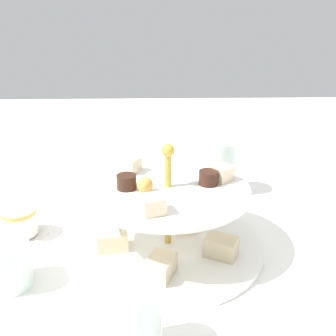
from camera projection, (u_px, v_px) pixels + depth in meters
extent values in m
plane|color=white|center=(168.00, 247.00, 0.65)|extent=(2.40, 2.40, 0.00)
cylinder|color=white|center=(168.00, 245.00, 0.65)|extent=(0.31, 0.31, 0.01)
cylinder|color=white|center=(168.00, 189.00, 0.61)|extent=(0.25, 0.25, 0.01)
cylinder|color=gold|center=(168.00, 201.00, 0.62)|extent=(0.01, 0.01, 0.17)
sphere|color=gold|center=(168.00, 150.00, 0.59)|extent=(0.02, 0.02, 0.02)
cube|color=beige|center=(144.00, 212.00, 0.71)|extent=(0.06, 0.05, 0.03)
cube|color=beige|center=(113.00, 240.00, 0.62)|extent=(0.04, 0.05, 0.03)
cube|color=beige|center=(161.00, 267.00, 0.56)|extent=(0.06, 0.05, 0.03)
cube|color=beige|center=(221.00, 247.00, 0.60)|extent=(0.05, 0.06, 0.03)
cube|color=beige|center=(202.00, 215.00, 0.70)|extent=(0.06, 0.06, 0.03)
cylinder|color=#E5C660|center=(183.00, 226.00, 0.68)|extent=(0.04, 0.04, 0.01)
cylinder|color=#381E14|center=(208.00, 178.00, 0.61)|extent=(0.03, 0.03, 0.02)
cylinder|color=#381E14|center=(127.00, 182.00, 0.60)|extent=(0.03, 0.03, 0.02)
cube|color=beige|center=(130.00, 165.00, 0.66)|extent=(0.04, 0.04, 0.02)
cube|color=beige|center=(152.00, 205.00, 0.52)|extent=(0.04, 0.04, 0.02)
cube|color=beige|center=(221.00, 173.00, 0.63)|extent=(0.04, 0.04, 0.02)
sphere|color=gold|center=(145.00, 185.00, 0.58)|extent=(0.02, 0.02, 0.02)
cylinder|color=silver|center=(220.00, 167.00, 0.83)|extent=(0.07, 0.07, 0.11)
cylinder|color=silver|center=(8.00, 265.00, 0.55)|extent=(0.06, 0.06, 0.07)
cylinder|color=white|center=(22.00, 235.00, 0.68)|extent=(0.09, 0.09, 0.01)
cylinder|color=white|center=(20.00, 222.00, 0.67)|extent=(0.06, 0.06, 0.04)
cylinder|color=gold|center=(18.00, 212.00, 0.66)|extent=(0.06, 0.06, 0.01)
cube|color=silver|center=(89.00, 187.00, 0.87)|extent=(0.10, 0.16, 0.00)
cylinder|color=silver|center=(135.00, 321.00, 0.43)|extent=(0.06, 0.06, 0.09)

